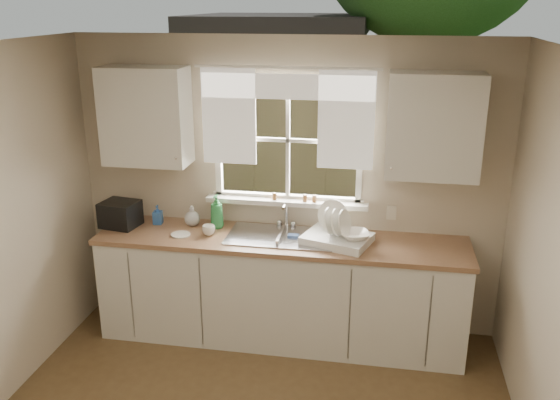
% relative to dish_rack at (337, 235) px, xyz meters
% --- Properties ---
extents(room_walls, '(3.62, 4.02, 2.50)m').
position_rel_dish_rack_xyz_m(room_walls, '(-0.46, -1.74, 0.27)').
color(room_walls, beige).
rests_on(room_walls, ground).
extents(ceiling, '(3.60, 4.00, 0.02)m').
position_rel_dish_rack_xyz_m(ceiling, '(-0.46, -1.67, 1.53)').
color(ceiling, silver).
rests_on(ceiling, room_walls).
extents(window, '(1.38, 0.16, 1.06)m').
position_rel_dish_rack_xyz_m(window, '(-0.46, 0.33, 0.51)').
color(window, white).
rests_on(window, room_walls).
extents(curtains, '(1.50, 0.03, 0.81)m').
position_rel_dish_rack_xyz_m(curtains, '(-0.46, 0.28, 0.96)').
color(curtains, white).
rests_on(curtains, room_walls).
extents(base_cabinets, '(3.00, 0.62, 0.87)m').
position_rel_dish_rack_xyz_m(base_cabinets, '(-0.46, 0.01, -0.54)').
color(base_cabinets, silver).
rests_on(base_cabinets, ground).
extents(countertop, '(3.04, 0.65, 0.04)m').
position_rel_dish_rack_xyz_m(countertop, '(-0.46, 0.01, -0.08)').
color(countertop, '#946A4A').
rests_on(countertop, base_cabinets).
extents(upper_cabinet_left, '(0.70, 0.33, 0.80)m').
position_rel_dish_rack_xyz_m(upper_cabinet_left, '(-1.61, 0.15, 0.88)').
color(upper_cabinet_left, silver).
rests_on(upper_cabinet_left, room_walls).
extents(upper_cabinet_right, '(0.70, 0.33, 0.80)m').
position_rel_dish_rack_xyz_m(upper_cabinet_right, '(0.69, 0.15, 0.88)').
color(upper_cabinet_right, silver).
rests_on(upper_cabinet_right, room_walls).
extents(wall_outlet, '(0.08, 0.01, 0.12)m').
position_rel_dish_rack_xyz_m(wall_outlet, '(0.42, 0.31, 0.11)').
color(wall_outlet, beige).
rests_on(wall_outlet, room_walls).
extents(sill_jars, '(0.38, 0.04, 0.06)m').
position_rel_dish_rack_xyz_m(sill_jars, '(-0.36, 0.27, 0.21)').
color(sill_jars, brown).
rests_on(sill_jars, window).
extents(sink, '(0.88, 0.52, 0.40)m').
position_rel_dish_rack_xyz_m(sink, '(-0.46, 0.04, -0.13)').
color(sink, '#B7B7BC').
rests_on(sink, countertop).
extents(dish_rack, '(0.60, 0.52, 0.32)m').
position_rel_dish_rack_xyz_m(dish_rack, '(0.00, 0.00, 0.00)').
color(dish_rack, white).
rests_on(dish_rack, countertop).
extents(bowl, '(0.28, 0.28, 0.06)m').
position_rel_dish_rack_xyz_m(bowl, '(0.14, -0.05, 0.03)').
color(bowl, white).
rests_on(bowl, dish_rack).
extents(soap_bottle_a, '(0.12, 0.13, 0.29)m').
position_rel_dish_rack_xyz_m(soap_bottle_a, '(-1.03, 0.15, 0.08)').
color(soap_bottle_a, '#2A8241').
rests_on(soap_bottle_a, countertop).
extents(soap_bottle_b, '(0.08, 0.08, 0.17)m').
position_rel_dish_rack_xyz_m(soap_bottle_b, '(-1.56, 0.15, 0.02)').
color(soap_bottle_b, '#3065B7').
rests_on(soap_bottle_b, countertop).
extents(soap_bottle_c, '(0.15, 0.15, 0.17)m').
position_rel_dish_rack_xyz_m(soap_bottle_c, '(-1.26, 0.17, 0.03)').
color(soap_bottle_c, beige).
rests_on(soap_bottle_c, countertop).
extents(saucer, '(0.16, 0.16, 0.01)m').
position_rel_dish_rack_xyz_m(saucer, '(-1.28, -0.07, -0.05)').
color(saucer, silver).
rests_on(saucer, countertop).
extents(cup, '(0.11, 0.11, 0.08)m').
position_rel_dish_rack_xyz_m(cup, '(-1.06, -0.02, -0.02)').
color(cup, white).
rests_on(cup, countertop).
extents(black_appliance, '(0.33, 0.30, 0.22)m').
position_rel_dish_rack_xyz_m(black_appliance, '(-1.86, 0.04, 0.05)').
color(black_appliance, black).
rests_on(black_appliance, countertop).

